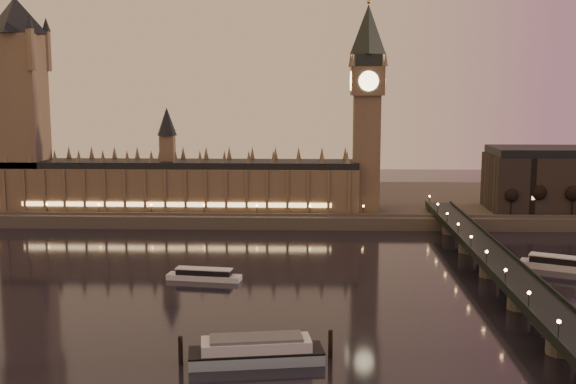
% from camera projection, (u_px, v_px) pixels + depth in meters
% --- Properties ---
extents(ground, '(700.00, 700.00, 0.00)m').
position_uv_depth(ground, '(233.00, 289.00, 247.83)').
color(ground, black).
rests_on(ground, ground).
extents(far_embankment, '(560.00, 130.00, 6.00)m').
position_uv_depth(far_embankment, '(317.00, 202.00, 409.42)').
color(far_embankment, '#423D35').
rests_on(far_embankment, ground).
extents(palace_of_westminster, '(180.00, 26.62, 52.00)m').
position_uv_depth(palace_of_westminster, '(180.00, 179.00, 365.46)').
color(palace_of_westminster, brown).
rests_on(palace_of_westminster, ground).
extents(victoria_tower, '(31.68, 31.68, 118.00)m').
position_uv_depth(victoria_tower, '(20.00, 92.00, 361.51)').
color(victoria_tower, brown).
rests_on(victoria_tower, ground).
extents(big_ben, '(17.68, 17.68, 104.00)m').
position_uv_depth(big_ben, '(367.00, 95.00, 355.99)').
color(big_ben, brown).
rests_on(big_ben, ground).
extents(westminster_bridge, '(13.20, 260.00, 15.30)m').
position_uv_depth(westminster_bridge, '(502.00, 276.00, 243.95)').
color(westminster_bridge, black).
rests_on(westminster_bridge, ground).
extents(bare_tree_0, '(6.62, 6.62, 13.46)m').
position_uv_depth(bare_tree_0, '(508.00, 196.00, 349.06)').
color(bare_tree_0, black).
rests_on(bare_tree_0, ground).
extents(bare_tree_1, '(6.62, 6.62, 13.46)m').
position_uv_depth(bare_tree_1, '(542.00, 196.00, 348.53)').
color(bare_tree_1, black).
rests_on(bare_tree_1, ground).
extents(bare_tree_2, '(6.62, 6.62, 13.46)m').
position_uv_depth(bare_tree_2, '(575.00, 196.00, 348.00)').
color(bare_tree_2, black).
rests_on(bare_tree_2, ground).
extents(cruise_boat_a, '(27.35, 9.48, 4.29)m').
position_uv_depth(cruise_boat_a, '(204.00, 275.00, 258.90)').
color(cruise_boat_a, silver).
rests_on(cruise_boat_a, ground).
extents(cruise_boat_b, '(28.91, 18.98, 5.29)m').
position_uv_depth(cruise_boat_b, '(559.00, 264.00, 273.02)').
color(cruise_boat_b, silver).
rests_on(cruise_boat_b, ground).
extents(moored_barge, '(38.95, 14.63, 7.22)m').
position_uv_depth(moored_barge, '(256.00, 351.00, 182.42)').
color(moored_barge, '#92ABBA').
rests_on(moored_barge, ground).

